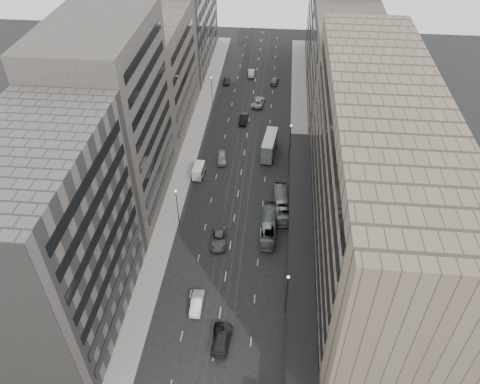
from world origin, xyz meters
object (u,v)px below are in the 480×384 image
at_px(sedan_0, 219,336).
at_px(bus_near, 269,225).
at_px(sedan_1, 197,303).
at_px(pedestrian, 293,332).
at_px(bus_far, 281,204).
at_px(sedan_2, 219,238).
at_px(double_decker, 269,145).
at_px(panel_van, 199,171).

bearing_deg(sedan_0, bus_near, 68.12).
xyz_separation_m(bus_near, sedan_1, (-9.99, -17.22, -0.69)).
bearing_deg(sedan_0, pedestrian, 0.43).
xyz_separation_m(bus_far, sedan_1, (-12.10, -23.23, -0.70)).
relative_size(bus_far, sedan_2, 1.80).
bearing_deg(sedan_1, pedestrian, -15.41).
height_order(bus_near, double_decker, double_decker).
bearing_deg(sedan_0, panel_van, 96.45).
distance_m(sedan_2, pedestrian, 21.92).
bearing_deg(double_decker, bus_far, -73.64).
bearing_deg(panel_van, bus_near, -41.48).
height_order(bus_far, pedestrian, bus_far).
height_order(bus_near, bus_far, bus_far).
bearing_deg(bus_near, bus_far, -108.72).
height_order(bus_near, sedan_1, bus_near).
relative_size(sedan_0, sedan_2, 0.74).
relative_size(bus_near, sedan_2, 1.80).
relative_size(bus_near, pedestrian, 6.07).
bearing_deg(sedan_0, sedan_1, 120.78).
height_order(double_decker, panel_van, double_decker).
height_order(bus_far, sedan_1, bus_far).
relative_size(panel_van, sedan_1, 0.90).
bearing_deg(sedan_2, panel_van, 106.08).
bearing_deg(bus_far, sedan_2, 36.10).
relative_size(double_decker, pedestrian, 4.93).
bearing_deg(bus_far, pedestrian, 89.44).
relative_size(panel_van, sedan_0, 0.99).
height_order(double_decker, sedan_0, double_decker).
distance_m(double_decker, sedan_1, 41.91).
xyz_separation_m(panel_van, pedestrian, (19.34, -35.80, -0.44)).
bearing_deg(sedan_0, bus_far, 67.13).
bearing_deg(panel_van, bus_far, -23.93).
xyz_separation_m(bus_far, sedan_0, (-8.02, -28.47, -0.75)).
bearing_deg(double_decker, pedestrian, -76.63).
height_order(bus_near, panel_van, bus_near).
bearing_deg(double_decker, panel_van, -140.77).
bearing_deg(pedestrian, sedan_1, -39.09).
relative_size(panel_van, pedestrian, 2.46).
relative_size(bus_near, sedan_0, 2.44).
distance_m(sedan_1, sedan_2, 13.94).
xyz_separation_m(bus_far, pedestrian, (2.33, -27.10, -0.46)).
bearing_deg(sedan_1, bus_far, 62.07).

